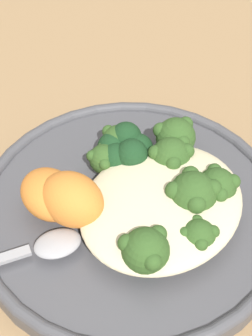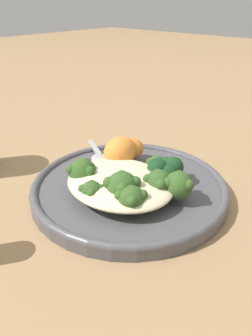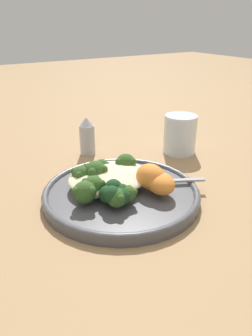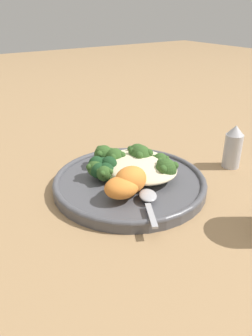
# 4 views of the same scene
# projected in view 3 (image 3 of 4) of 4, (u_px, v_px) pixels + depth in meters

# --- Properties ---
(ground_plane) EXTENTS (4.00, 4.00, 0.00)m
(ground_plane) POSITION_uv_depth(u_px,v_px,m) (133.00, 200.00, 0.59)
(ground_plane) COLOR #9E7A51
(plate) EXTENTS (0.28, 0.28, 0.02)m
(plate) POSITION_uv_depth(u_px,v_px,m) (121.00, 193.00, 0.59)
(plate) COLOR #4C4C51
(plate) RESTS_ON ground_plane
(quinoa_mound) EXTENTS (0.15, 0.13, 0.03)m
(quinoa_mound) POSITION_uv_depth(u_px,v_px,m) (109.00, 177.00, 0.60)
(quinoa_mound) COLOR beige
(quinoa_mound) RESTS_ON plate
(broccoli_stalk_0) EXTENTS (0.06, 0.09, 0.04)m
(broccoli_stalk_0) POSITION_uv_depth(u_px,v_px,m) (127.00, 167.00, 0.63)
(broccoli_stalk_0) COLOR #ADC675
(broccoli_stalk_0) RESTS_ON plate
(broccoli_stalk_1) EXTENTS (0.04, 0.10, 0.03)m
(broccoli_stalk_1) POSITION_uv_depth(u_px,v_px,m) (108.00, 171.00, 0.63)
(broccoli_stalk_1) COLOR #ADC675
(broccoli_stalk_1) RESTS_ON plate
(broccoli_stalk_2) EXTENTS (0.09, 0.10, 0.04)m
(broccoli_stalk_2) POSITION_uv_depth(u_px,v_px,m) (101.00, 174.00, 0.60)
(broccoli_stalk_2) COLOR #ADC675
(broccoli_stalk_2) RESTS_ON plate
(broccoli_stalk_3) EXTENTS (0.10, 0.09, 0.04)m
(broccoli_stalk_3) POSITION_uv_depth(u_px,v_px,m) (89.00, 177.00, 0.59)
(broccoli_stalk_3) COLOR #ADC675
(broccoli_stalk_3) RESTS_ON plate
(broccoli_stalk_4) EXTENTS (0.10, 0.04, 0.04)m
(broccoli_stalk_4) POSITION_uv_depth(u_px,v_px,m) (100.00, 186.00, 0.56)
(broccoli_stalk_4) COLOR #ADC675
(broccoli_stalk_4) RESTS_ON plate
(broccoli_stalk_5) EXTENTS (0.13, 0.04, 0.04)m
(broccoli_stalk_5) POSITION_uv_depth(u_px,v_px,m) (91.00, 191.00, 0.54)
(broccoli_stalk_5) COLOR #ADC675
(broccoli_stalk_5) RESTS_ON plate
(broccoli_stalk_6) EXTENTS (0.10, 0.08, 0.03)m
(broccoli_stalk_6) POSITION_uv_depth(u_px,v_px,m) (121.00, 194.00, 0.54)
(broccoli_stalk_6) COLOR #ADC675
(broccoli_stalk_6) RESTS_ON plate
(broccoli_stalk_7) EXTENTS (0.06, 0.07, 0.03)m
(broccoli_stalk_7) POSITION_uv_depth(u_px,v_px,m) (129.00, 192.00, 0.55)
(broccoli_stalk_7) COLOR #ADC675
(broccoli_stalk_7) RESTS_ON plate
(sweet_potato_chunk_0) EXTENTS (0.05, 0.06, 0.05)m
(sweet_potato_chunk_0) POSITION_uv_depth(u_px,v_px,m) (151.00, 177.00, 0.58)
(sweet_potato_chunk_0) COLOR orange
(sweet_potato_chunk_0) RESTS_ON plate
(sweet_potato_chunk_1) EXTENTS (0.06, 0.07, 0.04)m
(sweet_potato_chunk_1) POSITION_uv_depth(u_px,v_px,m) (161.00, 183.00, 0.57)
(sweet_potato_chunk_1) COLOR orange
(sweet_potato_chunk_1) RESTS_ON plate
(kale_tuft) EXTENTS (0.05, 0.05, 0.04)m
(kale_tuft) POSITION_uv_depth(u_px,v_px,m) (115.00, 193.00, 0.54)
(kale_tuft) COLOR #193D1E
(kale_tuft) RESTS_ON plate
(spoon) EXTENTS (0.10, 0.06, 0.01)m
(spoon) POSITION_uv_depth(u_px,v_px,m) (166.00, 180.00, 0.61)
(spoon) COLOR #A3A3A8
(spoon) RESTS_ON plate
(water_glass) EXTENTS (0.08, 0.08, 0.09)m
(water_glass) POSITION_uv_depth(u_px,v_px,m) (180.00, 134.00, 0.78)
(water_glass) COLOR silver
(water_glass) RESTS_ON ground_plane
(salt_shaker) EXTENTS (0.04, 0.04, 0.09)m
(salt_shaker) POSITION_uv_depth(u_px,v_px,m) (87.00, 136.00, 0.77)
(salt_shaker) COLOR #B2B2B7
(salt_shaker) RESTS_ON ground_plane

